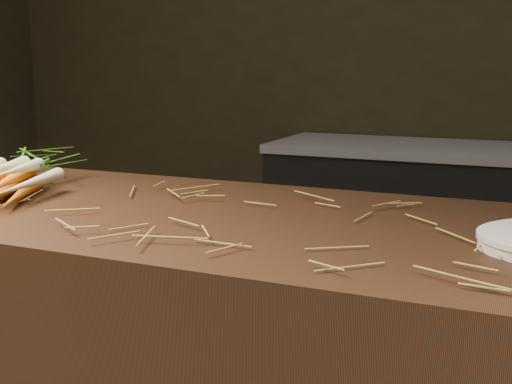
% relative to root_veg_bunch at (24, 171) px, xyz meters
% --- Properties ---
extents(back_counter, '(1.82, 0.62, 0.84)m').
position_rel_root_veg_bunch_xyz_m(back_counter, '(0.87, 1.84, -0.53)').
color(back_counter, black).
rests_on(back_counter, ground).
extents(straw_bedding, '(1.40, 0.60, 0.02)m').
position_rel_root_veg_bunch_xyz_m(straw_bedding, '(0.57, -0.04, -0.04)').
color(straw_bedding, olive).
rests_on(straw_bedding, main_counter).
extents(root_veg_bunch, '(0.35, 0.54, 0.10)m').
position_rel_root_veg_bunch_xyz_m(root_veg_bunch, '(0.00, 0.00, 0.00)').
color(root_veg_bunch, '#D0590A').
rests_on(root_veg_bunch, main_counter).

